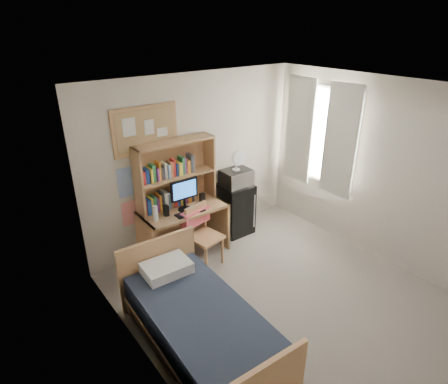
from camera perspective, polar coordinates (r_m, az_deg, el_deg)
floor at (r=4.98m, az=10.24°, el=-16.57°), size 3.60×4.20×0.02m
ceiling at (r=3.81m, az=13.26°, el=14.41°), size 3.60×4.20×0.02m
wall_back at (r=5.69m, az=-4.38°, el=4.73°), size 3.60×0.04×2.60m
wall_left at (r=3.27m, az=-10.42°, el=-12.21°), size 0.04×4.20×2.60m
wall_right at (r=5.62m, az=23.87°, el=2.35°), size 0.04×4.20×2.60m
window_unit at (r=6.10m, az=14.41°, el=8.39°), size 0.10×1.40×1.70m
curtain_left at (r=5.85m, az=17.26°, el=7.35°), size 0.04×0.55×1.70m
curtain_right at (r=6.32m, az=11.41°, el=9.24°), size 0.04×0.55×1.70m
bulletin_board at (r=5.12m, az=-11.89°, el=9.28°), size 0.94×0.03×0.64m
poster_wave at (r=5.22m, az=-14.40°, el=1.52°), size 0.30×0.01×0.42m
poster_japan at (r=5.42m, az=-13.88°, el=-3.05°), size 0.28×0.01×0.36m
desk at (r=5.61m, az=-6.10°, el=-5.98°), size 1.26×0.64×0.78m
desk_chair at (r=5.33m, az=-2.81°, el=-6.83°), size 0.53×0.53×0.90m
mini_fridge at (r=6.15m, az=1.66°, el=-2.53°), size 0.51×0.51×0.84m
bed at (r=4.23m, az=-3.57°, el=-20.08°), size 1.07×1.99×0.53m
hutch at (r=5.34m, az=-7.35°, el=2.76°), size 1.18×0.32×0.96m
monitor at (r=5.27m, az=-6.06°, el=-0.55°), size 0.42×0.04×0.44m
keyboard at (r=5.26m, az=-5.16°, el=-3.15°), size 0.44×0.14×0.02m
speaker_left at (r=5.21m, az=-8.81°, el=-2.82°), size 0.07×0.07×0.16m
speaker_right at (r=5.47m, az=-3.31°, el=-1.05°), size 0.07×0.07×0.17m
water_bottle at (r=5.09m, az=-10.39°, el=-3.22°), size 0.06×0.06×0.22m
hoodie at (r=5.33m, az=-4.40°, el=-3.78°), size 0.48×0.22×0.22m
microwave at (r=5.90m, az=1.85°, el=2.18°), size 0.46×0.36×0.26m
desk_fan at (r=5.80m, az=1.89°, el=4.80°), size 0.25×0.25×0.31m
pillow at (r=4.52m, az=-8.74°, el=-11.36°), size 0.56×0.41×0.13m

